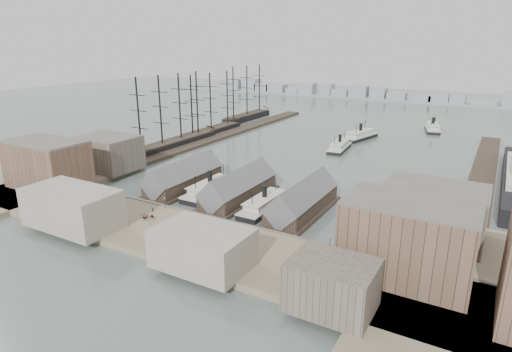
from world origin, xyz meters
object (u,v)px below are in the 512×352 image
Objects in this scene: ferry_docked_west at (210,189)px; tram at (348,268)px; horse_cart_left at (98,206)px; horse_cart_center at (150,216)px; horse_cart_right at (237,247)px.

ferry_docked_west is 75.74m from tram.
horse_cart_center reaches higher than horse_cart_left.
horse_cart_left is at bearing 108.78° from horse_cart_center.
horse_cart_right is (-30.93, -2.29, -1.15)m from tram.
ferry_docked_west is 5.64× the size of horse_cart_center.
tram reaches higher than horse_cart_right.
horse_cart_left is at bearing -178.11° from tram.
horse_cart_left is 0.91× the size of horse_cart_center.
ferry_docked_west is at bearing 47.63° from horse_cart_right.
ferry_docked_west reaches higher than horse_cart_center.
horse_cart_right is (36.25, -4.26, -0.00)m from horse_cart_center.
horse_cart_center is at bearing -84.56° from horse_cart_left.
tram is 2.34× the size of horse_cart_right.
ferry_docked_west is 2.58× the size of tram.
horse_cart_right is at bearing -46.09° from ferry_docked_west.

